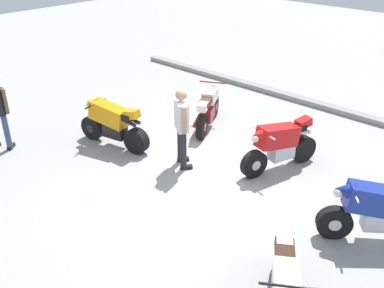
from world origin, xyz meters
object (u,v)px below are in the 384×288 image
Objects in this scene: motorcycle_red_sportbike at (280,144)px; motorcycle_blue_sportbike at (378,210)px; motorcycle_cream_vintage at (208,110)px; motorcycle_orange_sportbike at (112,123)px; person_in_white_shirt at (182,123)px.

motorcycle_red_sportbike is 1.15× the size of motorcycle_blue_sportbike.
motorcycle_blue_sportbike is at bearing -134.37° from motorcycle_cream_vintage.
motorcycle_red_sportbike is at bearing -164.79° from motorcycle_orange_sportbike.
motorcycle_orange_sportbike is 1.08× the size of motorcycle_cream_vintage.
motorcycle_orange_sportbike is at bearing -46.56° from motorcycle_red_sportbike.
motorcycle_cream_vintage is (-4.95, 1.50, -0.11)m from motorcycle_blue_sportbike.
motorcycle_red_sportbike is at bearing -57.82° from motorcycle_blue_sportbike.
motorcycle_red_sportbike is (3.47, 1.72, 0.00)m from motorcycle_orange_sportbike.
motorcycle_orange_sportbike is at bearing 129.40° from motorcycle_cream_vintage.
motorcycle_blue_sportbike is 0.93× the size of motorcycle_cream_vintage.
person_in_white_shirt is (-4.08, -0.37, 0.43)m from motorcycle_blue_sportbike.
person_in_white_shirt is at bearing -31.89° from motorcycle_blue_sportbike.
motorcycle_orange_sportbike is 5.98m from motorcycle_blue_sportbike.
motorcycle_blue_sportbike is (2.45, -0.93, 0.00)m from motorcycle_red_sportbike.
motorcycle_orange_sportbike is at bearing 137.48° from person_in_white_shirt.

